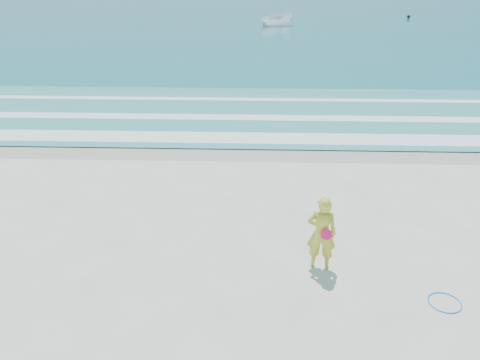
{
  "coord_description": "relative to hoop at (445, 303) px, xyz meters",
  "views": [
    {
      "loc": [
        0.8,
        -8.33,
        6.71
      ],
      "look_at": [
        0.35,
        4.0,
        1.0
      ],
      "focal_mm": 35.0,
      "sensor_mm": 36.0,
      "label": 1
    }
  ],
  "objects": [
    {
      "name": "shallow",
      "position": [
        -4.97,
        14.07,
        0.03
      ],
      "size": [
        400.0,
        10.0,
        0.01
      ],
      "primitive_type": "cube",
      "color": "#59B7AD",
      "rests_on": "ocean"
    },
    {
      "name": "buoy",
      "position": [
        16.25,
        59.17,
        0.25
      ],
      "size": [
        0.45,
        0.45,
        0.45
      ],
      "primitive_type": "sphere",
      "color": "black",
      "rests_on": "ocean"
    },
    {
      "name": "hoop",
      "position": [
        0.0,
        0.0,
        0.0
      ],
      "size": [
        0.89,
        0.89,
        0.03
      ],
      "primitive_type": "torus",
      "rotation": [
        0.0,
        0.0,
        0.3
      ],
      "color": "#0D7BED",
      "rests_on": "ground"
    },
    {
      "name": "foam_near",
      "position": [
        -4.97,
        10.37,
        0.04
      ],
      "size": [
        400.0,
        1.4,
        0.01
      ],
      "primitive_type": "cube",
      "color": "white",
      "rests_on": "shallow"
    },
    {
      "name": "foam_mid",
      "position": [
        -4.97,
        13.27,
        0.04
      ],
      "size": [
        400.0,
        0.9,
        0.01
      ],
      "primitive_type": "cube",
      "color": "white",
      "rests_on": "shallow"
    },
    {
      "name": "ground",
      "position": [
        -4.97,
        0.07,
        -0.01
      ],
      "size": [
        400.0,
        400.0,
        0.0
      ],
      "primitive_type": "plane",
      "color": "silver",
      "rests_on": "ground"
    },
    {
      "name": "boat",
      "position": [
        -1.9,
        49.8,
        0.81
      ],
      "size": [
        4.36,
        2.78,
        1.58
      ],
      "primitive_type": "imported",
      "rotation": [
        0.0,
        0.0,
        1.9
      ],
      "color": "white",
      "rests_on": "ocean"
    },
    {
      "name": "foam_far",
      "position": [
        -4.97,
        16.57,
        0.04
      ],
      "size": [
        400.0,
        0.6,
        0.01
      ],
      "primitive_type": "cube",
      "color": "white",
      "rests_on": "shallow"
    },
    {
      "name": "woman",
      "position": [
        -2.58,
        1.25,
        0.94
      ],
      "size": [
        0.76,
        0.56,
        1.9
      ],
      "color": "gold",
      "rests_on": "ground"
    },
    {
      "name": "wet_sand",
      "position": [
        -4.97,
        9.07,
        -0.01
      ],
      "size": [
        400.0,
        2.4,
        0.0
      ],
      "primitive_type": "cube",
      "color": "#B2A893",
      "rests_on": "ground"
    }
  ]
}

